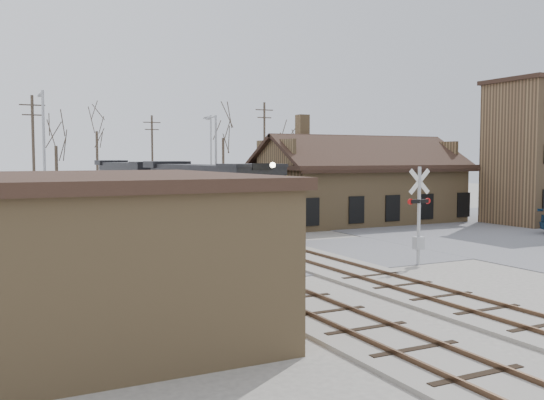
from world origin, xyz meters
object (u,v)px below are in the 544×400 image
Objects in this scene: signal_tower at (535,153)px; locomotive_lead at (208,195)px; depot at (359,189)px; locomotive_trailing at (132,183)px.

signal_tower reaches higher than locomotive_lead.
depot is 0.75× the size of locomotive_trailing.
depot is at bearing 146.03° from signal_tower.
depot is 1.48× the size of signal_tower.
signal_tower reaches higher than locomotive_trailing.
locomotive_lead is (-11.99, -0.11, -0.06)m from depot.
signal_tower is at bearing -33.97° from depot.
locomotive_trailing is (0.00, 20.44, -0.00)m from locomotive_lead.
signal_tower is at bearing -50.68° from locomotive_trailing.
locomotive_lead reaches higher than locomotive_trailing.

